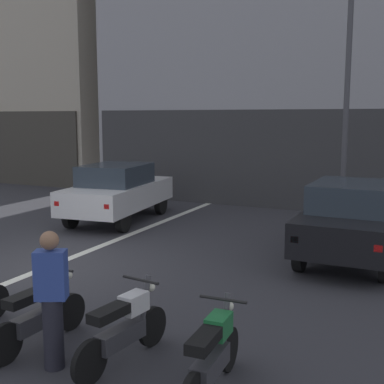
# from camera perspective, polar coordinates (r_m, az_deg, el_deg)

# --- Properties ---
(ground_plane) EXTENTS (120.00, 120.00, 0.00)m
(ground_plane) POSITION_cam_1_polar(r_m,az_deg,el_deg) (10.39, -16.46, -8.36)
(ground_plane) COLOR #333338
(lane_centre_line) EXTENTS (0.20, 18.00, 0.01)m
(lane_centre_line) POSITION_cam_1_polar(r_m,az_deg,el_deg) (15.25, -1.36, -2.61)
(lane_centre_line) COLOR silver
(lane_centre_line) RESTS_ON ground
(building_corner_left) EXTENTS (9.55, 8.01, 14.73)m
(building_corner_left) POSITION_cam_1_polar(r_m,az_deg,el_deg) (27.39, -16.01, 17.48)
(building_corner_left) COLOR #B2A893
(building_corner_left) RESTS_ON ground
(car_white_crossing_near) EXTENTS (2.23, 4.28, 1.64)m
(car_white_crossing_near) POSITION_cam_1_polar(r_m,az_deg,el_deg) (14.37, -8.48, 0.17)
(car_white_crossing_near) COLOR black
(car_white_crossing_near) RESTS_ON ground
(car_black_parked_kerbside) EXTENTS (1.81, 4.12, 1.64)m
(car_black_parked_kerbside) POSITION_cam_1_polar(r_m,az_deg,el_deg) (10.88, 17.88, -2.85)
(car_black_parked_kerbside) COLOR black
(car_black_parked_kerbside) RESTS_ON ground
(car_blue_down_street) EXTENTS (2.21, 4.27, 1.64)m
(car_blue_down_street) POSITION_cam_1_polar(r_m,az_deg,el_deg) (20.30, 10.13, 2.57)
(car_blue_down_street) COLOR black
(car_blue_down_street) RESTS_ON ground
(street_lamp) EXTENTS (0.36, 0.36, 6.55)m
(street_lamp) POSITION_cam_1_polar(r_m,az_deg,el_deg) (13.32, 17.39, 12.69)
(street_lamp) COLOR #47474C
(street_lamp) RESTS_ON ground
(motorcycle_blue_row_centre) EXTENTS (0.55, 1.67, 0.98)m
(motorcycle_blue_row_centre) POSITION_cam_1_polar(r_m,az_deg,el_deg) (6.94, -16.96, -12.99)
(motorcycle_blue_row_centre) COLOR black
(motorcycle_blue_row_centre) RESTS_ON ground
(motorcycle_white_row_right_mid) EXTENTS (0.55, 1.66, 0.98)m
(motorcycle_white_row_right_mid) POSITION_cam_1_polar(r_m,az_deg,el_deg) (6.28, -7.79, -15.05)
(motorcycle_white_row_right_mid) COLOR black
(motorcycle_white_row_right_mid) RESTS_ON ground
(motorcycle_green_row_rightmost) EXTENTS (0.55, 1.67, 0.98)m
(motorcycle_green_row_rightmost) POSITION_cam_1_polar(r_m,az_deg,el_deg) (5.60, 2.36, -18.03)
(motorcycle_green_row_rightmost) COLOR black
(motorcycle_green_row_rightmost) RESTS_ON ground
(person_by_motorcycles) EXTENTS (0.42, 0.35, 1.67)m
(person_by_motorcycles) POSITION_cam_1_polar(r_m,az_deg,el_deg) (6.18, -15.73, -11.70)
(person_by_motorcycles) COLOR #23232D
(person_by_motorcycles) RESTS_ON ground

